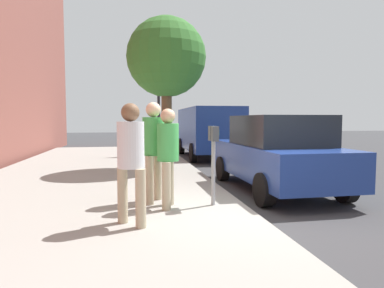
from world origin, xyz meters
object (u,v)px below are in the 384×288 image
Objects in this scene: pedestrian_at_meter at (168,150)px; traffic_signal at (161,99)px; parking_meter at (213,148)px; parking_officer at (154,143)px; parked_sedan_near at (276,153)px; pedestrian_bystander at (131,154)px; parked_van_far at (208,129)px; street_tree at (166,58)px.

traffic_signal reaches higher than pedestrian_at_meter.
parking_officer reaches higher than parking_meter.
parked_sedan_near is at bearing -163.93° from traffic_signal.
pedestrian_at_meter is 0.49m from parking_officer.
parked_van_far is at bearing 28.90° from pedestrian_bystander.
pedestrian_bystander is 4.23m from parked_sedan_near.
pedestrian_at_meter is at bearing 174.22° from street_tree.
parking_officer is 8.55m from traffic_signal.
parking_officer is 4.83m from street_tree.
parked_sedan_near is at bearing -49.55° from parking_meter.
parking_officer is 0.35× the size of parked_van_far.
pedestrian_bystander is at bearing 172.40° from traffic_signal.
parking_meter is 9.00m from parked_van_far.
street_tree is at bearing 151.54° from parked_van_far.
pedestrian_bystander is at bearing 127.17° from parked_sedan_near.
parking_officer is 0.40× the size of street_tree.
parked_van_far reaches higher than parking_officer.
parked_van_far is (9.70, -3.36, 0.07)m from pedestrian_bystander.
parked_van_far reaches higher than parked_sedan_near.
parking_officer is at bearing 30.80° from pedestrian_bystander.
parking_meter is 1.11m from parking_officer.
parking_officer is 0.51× the size of traffic_signal.
parked_van_far is at bearing -90.68° from traffic_signal.
parked_sedan_near is 7.16m from parked_van_far.
parking_meter is 0.39× the size of traffic_signal.
parked_sedan_near is (1.64, -1.93, -0.27)m from parking_meter.
parked_sedan_near is 4.58m from street_tree.
pedestrian_at_meter is 0.48× the size of traffic_signal.
parking_meter is at bearing -175.78° from street_tree.
pedestrian_at_meter is 0.93× the size of parking_officer.
pedestrian_at_meter is 0.33× the size of parked_van_far.
parking_meter is 8.93m from traffic_signal.
traffic_signal is at bearing 89.32° from parked_van_far.
parked_sedan_near is at bearing -4.81° from pedestrian_bystander.
pedestrian_bystander is at bearing -109.85° from pedestrian_at_meter.
traffic_signal is at bearing 109.78° from parking_officer.
street_tree reaches higher than traffic_signal.
street_tree is 1.29× the size of traffic_signal.
street_tree is at bearing 177.27° from traffic_signal.
parked_van_far is at bearing -12.36° from parking_meter.
street_tree reaches higher than parking_meter.
pedestrian_at_meter reaches higher than parking_meter.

